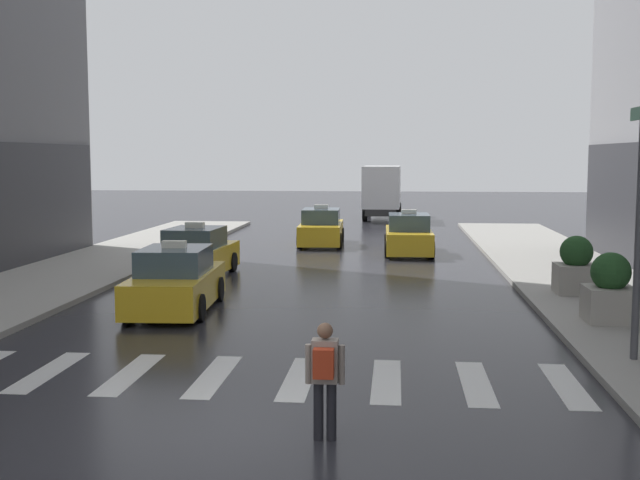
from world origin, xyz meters
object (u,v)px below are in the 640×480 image
Objects in this scene: taxi_second at (196,255)px; taxi_fourth at (321,229)px; pedestrian_with_backpack at (325,372)px; planter_near_corner at (610,290)px; taxi_third at (409,236)px; box_truck at (382,190)px; planter_mid_block at (576,267)px; taxi_lead at (176,282)px.

taxi_second and taxi_fourth have the same top height.
taxi_second is 1.00× the size of taxi_fourth.
taxi_second is at bearing 110.73° from pedestrian_with_backpack.
taxi_fourth is at bearing 116.37° from planter_near_corner.
taxi_third reaches higher than pedestrian_with_backpack.
taxi_fourth is 2.87× the size of planter_near_corner.
taxi_third reaches higher than planter_near_corner.
planter_mid_block is (5.81, -27.35, -0.98)m from box_truck.
pedestrian_with_backpack is 1.03× the size of planter_near_corner.
planter_near_corner is at bearing -91.22° from planter_mid_block.
planter_near_corner reaches higher than pedestrian_with_backpack.
taxi_third is 10.76m from planter_mid_block.
planter_near_corner is at bearing -79.60° from box_truck.
box_truck is at bearing 94.44° from taxi_third.
taxi_fourth is 15.10m from planter_mid_block.
taxi_third is 2.86× the size of planter_near_corner.
planter_mid_block is at bearing 14.61° from taxi_lead.
taxi_fourth is 18.42m from planter_near_corner.
taxi_third is 0.99× the size of taxi_fourth.
planter_near_corner is at bearing -6.05° from taxi_lead.
taxi_second is at bearing -135.40° from taxi_third.
planter_mid_block is (5.93, 11.71, -0.10)m from pedestrian_with_backpack.
taxi_fourth reaches higher than planter_mid_block.
pedestrian_with_backpack is (-1.48, -21.50, 0.25)m from taxi_third.
box_truck reaches higher than taxi_fourth.
taxi_lead reaches higher than planter_near_corner.
planter_near_corner is 3.86m from planter_mid_block.
taxi_fourth is 2.78× the size of pedestrian_with_backpack.
taxi_lead reaches higher than pedestrian_with_backpack.
box_truck is at bearing 80.54° from taxi_fourth.
taxi_lead is at bearing -165.39° from planter_mid_block.
taxi_third is (6.10, 12.54, 0.00)m from taxi_lead.
taxi_second and taxi_third have the same top height.
box_truck reaches higher than taxi_second.
taxi_lead is 10.90m from planter_mid_block.
taxi_third is at bearing 86.06° from pedestrian_with_backpack.
taxi_third is (7.00, 6.91, 0.00)m from taxi_second.
taxi_fourth is at bearing 81.56° from taxi_lead.
taxi_second is 1.01× the size of taxi_third.
taxi_second is 10.26m from taxi_fourth.
taxi_third is 2.77× the size of pedestrian_with_backpack.
box_truck is 39.07m from pedestrian_with_backpack.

